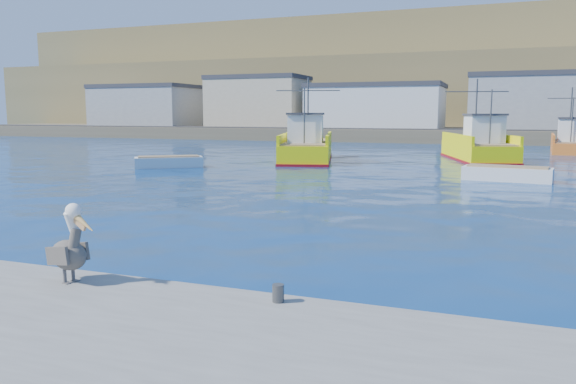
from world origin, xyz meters
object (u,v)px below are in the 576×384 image
object	(u,v)px
skiff_left	(169,163)
pelican	(70,249)
trawler_yellow_a	(307,147)
trawler_yellow_b	(479,147)
skiff_mid	(507,175)
boat_orange	(569,142)

from	to	relation	value
skiff_left	pelican	bearing A→B (deg)	-61.21
trawler_yellow_a	trawler_yellow_b	world-z (taller)	trawler_yellow_a
trawler_yellow_b	skiff_left	bearing A→B (deg)	-144.46
skiff_left	pelican	world-z (taller)	pelican
skiff_mid	trawler_yellow_a	bearing A→B (deg)	149.27
trawler_yellow_a	pelican	size ratio (longest dim) A/B	7.60
trawler_yellow_b	skiff_mid	size ratio (longest dim) A/B	2.34
trawler_yellow_b	skiff_left	size ratio (longest dim) A/B	2.44
trawler_yellow_b	boat_orange	world-z (taller)	trawler_yellow_b
boat_orange	skiff_left	distance (m)	36.68
trawler_yellow_b	boat_orange	size ratio (longest dim) A/B	1.39
boat_orange	trawler_yellow_a	bearing A→B (deg)	-140.38
skiff_mid	pelican	xyz separation A→B (m)	(-7.85, -24.36, 0.83)
trawler_yellow_a	boat_orange	distance (m)	25.83
trawler_yellow_b	pelican	xyz separation A→B (m)	(-5.91, -38.08, 0.15)
skiff_mid	pelican	distance (m)	25.61
skiff_left	skiff_mid	distance (m)	21.21
skiff_mid	trawler_yellow_b	bearing A→B (deg)	98.05
skiff_left	pelican	xyz separation A→B (m)	(13.36, -24.31, 0.84)
pelican	trawler_yellow_b	bearing A→B (deg)	81.17
trawler_yellow_a	skiff_mid	size ratio (longest dim) A/B	2.44
skiff_left	skiff_mid	bearing A→B (deg)	0.14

